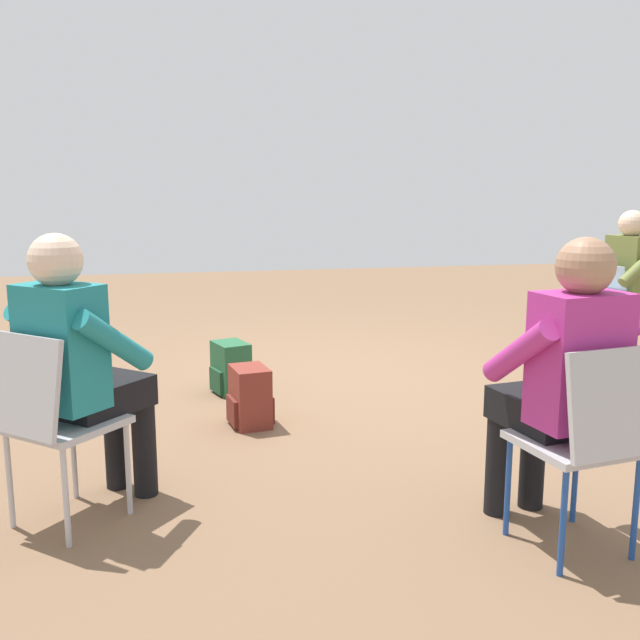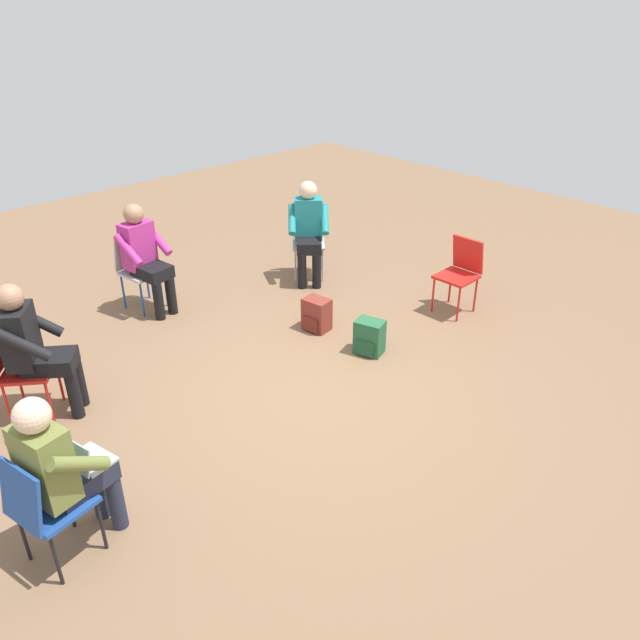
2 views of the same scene
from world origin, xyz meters
name	(u,v)px [view 1 (image 1 of 2)]	position (x,y,z in m)	size (l,w,h in m)	color
ground_plane	(351,381)	(0.00, 0.00, 0.00)	(14.60, 14.60, 0.00)	brown
chair_south	(10,330)	(0.05, -2.33, 0.50)	(0.41, 0.45, 0.85)	red
chair_east	(587,435)	(2.65, 0.24, 0.50)	(0.49, 0.45, 0.85)	#B7B7BC
chair_southeast	(51,415)	(1.98, -1.79, 0.50)	(0.59, 0.58, 0.85)	#B7B7BC
chair_north	(633,299)	(-0.27, 2.51, 0.50)	(0.47, 0.51, 0.85)	#1E4799
person_with_laptop	(619,277)	(-0.23, 2.34, 0.69)	(0.56, 0.58, 1.24)	#23283D
person_in_magenta	(562,374)	(2.49, 0.21, 0.69)	(0.55, 0.54, 1.24)	black
person_in_teal	(80,360)	(1.86, -1.68, 0.69)	(0.63, 0.63, 1.24)	black
backpack_near_laptop_user	(231,371)	(0.11, -0.89, 0.16)	(0.33, 0.30, 0.36)	#235B38
backpack_by_empty_chair	(250,400)	(0.83, -0.84, 0.16)	(0.31, 0.28, 0.36)	maroon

